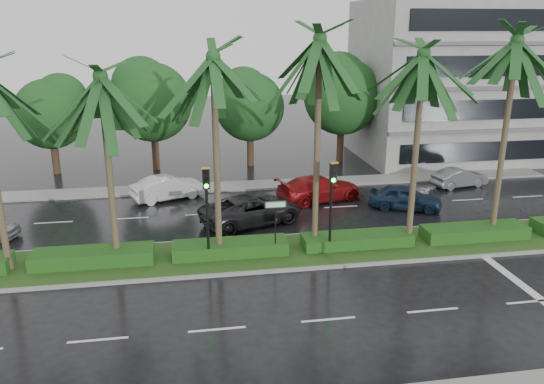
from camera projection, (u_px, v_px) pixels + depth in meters
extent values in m
plane|color=black|center=(299.00, 262.00, 23.76)|extent=(120.00, 120.00, 0.00)
cube|color=gray|center=(261.00, 185.00, 35.04)|extent=(40.00, 2.00, 0.12)
cube|color=gray|center=(295.00, 251.00, 24.68)|extent=(36.00, 4.00, 0.14)
cube|color=#224918|center=(295.00, 250.00, 24.66)|extent=(35.60, 3.70, 0.02)
cube|color=#134215|center=(93.00, 257.00, 23.17)|extent=(5.20, 1.40, 0.60)
cube|color=#134215|center=(230.00, 248.00, 24.10)|extent=(5.20, 1.40, 0.60)
cube|color=#134215|center=(357.00, 240.00, 25.04)|extent=(5.20, 1.40, 0.60)
cube|color=#134215|center=(474.00, 232.00, 25.97)|extent=(5.20, 1.40, 0.60)
cube|color=silver|center=(54.00, 222.00, 28.49)|extent=(2.00, 0.12, 0.01)
cube|color=silver|center=(98.00, 340.00, 17.81)|extent=(2.00, 0.12, 0.01)
cube|color=silver|center=(130.00, 218.00, 29.11)|extent=(2.00, 0.12, 0.01)
cube|color=silver|center=(217.00, 329.00, 18.43)|extent=(2.00, 0.12, 0.01)
cube|color=silver|center=(203.00, 214.00, 29.73)|extent=(2.00, 0.12, 0.01)
cube|color=silver|center=(328.00, 319.00, 19.05)|extent=(2.00, 0.12, 0.01)
cube|color=silver|center=(273.00, 210.00, 30.35)|extent=(2.00, 0.12, 0.01)
cube|color=silver|center=(433.00, 310.00, 19.67)|extent=(2.00, 0.12, 0.01)
cube|color=silver|center=(341.00, 207.00, 30.97)|extent=(2.00, 0.12, 0.01)
cube|color=silver|center=(531.00, 302.00, 20.30)|extent=(2.00, 0.12, 0.01)
cube|color=silver|center=(405.00, 203.00, 31.60)|extent=(2.00, 0.12, 0.01)
cube|color=silver|center=(468.00, 200.00, 32.22)|extent=(2.00, 0.12, 0.01)
cube|color=silver|center=(528.00, 196.00, 32.84)|extent=(2.00, 0.12, 0.01)
cube|color=silver|center=(512.00, 277.00, 22.26)|extent=(0.40, 6.00, 0.01)
cylinder|color=#453C28|center=(9.00, 264.00, 22.65)|extent=(0.40, 0.40, 0.44)
cylinder|color=#453C28|center=(109.00, 173.00, 22.31)|extent=(0.28, 0.28, 8.05)
cylinder|color=#453C28|center=(117.00, 256.00, 23.45)|extent=(0.40, 0.40, 0.44)
cylinder|color=#453C28|center=(217.00, 162.00, 22.71)|extent=(0.28, 0.28, 8.77)
cylinder|color=#453C28|center=(219.00, 251.00, 23.96)|extent=(0.40, 0.40, 0.44)
cylinder|color=#453C28|center=(317.00, 149.00, 23.59)|extent=(0.28, 0.28, 9.46)
cylinder|color=#453C28|center=(315.00, 242.00, 24.94)|extent=(0.40, 0.40, 0.44)
cylinder|color=#453C28|center=(416.00, 154.00, 24.01)|extent=(0.28, 0.28, 8.84)
cylinder|color=#453C28|center=(408.00, 239.00, 25.26)|extent=(0.40, 0.40, 0.44)
cylinder|color=#453C28|center=(504.00, 143.00, 24.91)|extent=(0.28, 0.28, 9.37)
cylinder|color=#453C28|center=(492.00, 231.00, 26.24)|extent=(0.40, 0.40, 0.44)
cylinder|color=black|center=(208.00, 225.00, 22.97)|extent=(0.12, 0.12, 3.40)
cube|color=black|center=(206.00, 179.00, 22.15)|extent=(0.30, 0.18, 0.90)
cube|color=gold|center=(206.00, 168.00, 21.90)|extent=(0.34, 0.12, 0.06)
cylinder|color=black|center=(206.00, 172.00, 21.97)|extent=(0.18, 0.04, 0.18)
cylinder|color=black|center=(206.00, 179.00, 22.06)|extent=(0.18, 0.04, 0.18)
cylinder|color=#0CE519|center=(206.00, 186.00, 22.15)|extent=(0.18, 0.04, 0.18)
cylinder|color=black|center=(330.00, 218.00, 23.82)|extent=(0.12, 0.12, 3.40)
cube|color=black|center=(333.00, 173.00, 23.01)|extent=(0.30, 0.18, 0.90)
cube|color=gold|center=(334.00, 163.00, 22.75)|extent=(0.34, 0.12, 0.06)
cylinder|color=black|center=(334.00, 167.00, 22.82)|extent=(0.18, 0.04, 0.18)
cylinder|color=black|center=(334.00, 173.00, 22.91)|extent=(0.18, 0.04, 0.18)
cylinder|color=#0CE519|center=(334.00, 180.00, 23.00)|extent=(0.18, 0.04, 0.18)
cylinder|color=black|center=(275.00, 229.00, 23.65)|extent=(0.06, 0.06, 2.60)
cube|color=#0C5926|center=(276.00, 205.00, 23.27)|extent=(0.95, 0.04, 0.30)
cube|color=white|center=(276.00, 205.00, 23.25)|extent=(0.85, 0.01, 0.22)
cylinder|color=#332617|center=(55.00, 157.00, 37.71)|extent=(0.52, 0.52, 2.37)
sphere|color=#173B16|center=(50.00, 114.00, 36.79)|extent=(4.87, 4.87, 4.87)
sphere|color=#173B16|center=(49.00, 100.00, 36.79)|extent=(3.65, 3.65, 3.65)
cylinder|color=#332617|center=(155.00, 151.00, 38.74)|extent=(0.52, 0.52, 2.74)
sphere|color=#173B16|center=(152.00, 102.00, 37.68)|extent=(5.63, 5.63, 5.63)
sphere|color=#173B16|center=(151.00, 86.00, 37.64)|extent=(4.22, 4.22, 4.22)
cylinder|color=#332617|center=(250.00, 149.00, 39.87)|extent=(0.52, 0.52, 2.47)
sphere|color=#173B16|center=(250.00, 107.00, 38.91)|extent=(5.08, 5.08, 5.08)
sphere|color=#173B16|center=(249.00, 93.00, 38.90)|extent=(3.81, 3.81, 3.81)
cylinder|color=#332617|center=(340.00, 144.00, 40.91)|extent=(0.52, 0.52, 2.81)
sphere|color=#173B16|center=(342.00, 96.00, 39.82)|extent=(5.78, 5.78, 5.78)
sphere|color=#173B16|center=(342.00, 81.00, 39.76)|extent=(4.33, 4.33, 4.33)
cylinder|color=#332617|center=(425.00, 142.00, 42.02)|extent=(0.52, 0.52, 2.65)
sphere|color=#173B16|center=(429.00, 98.00, 40.99)|extent=(5.46, 5.46, 5.46)
sphere|color=#173B16|center=(429.00, 84.00, 40.95)|extent=(4.09, 4.09, 4.09)
cube|color=gray|center=(464.00, 81.00, 41.56)|extent=(16.00, 10.00, 12.00)
imported|color=silver|center=(168.00, 188.00, 32.13)|extent=(3.00, 4.64, 1.44)
imported|color=black|center=(252.00, 210.00, 28.17)|extent=(4.39, 6.10, 1.54)
imported|color=maroon|center=(319.00, 188.00, 31.88)|extent=(3.45, 5.64, 1.53)
imported|color=#152841|center=(405.00, 197.00, 30.43)|extent=(3.14, 4.42, 1.40)
imported|color=#585A5D|center=(459.00, 178.00, 34.70)|extent=(2.02, 3.91, 1.23)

